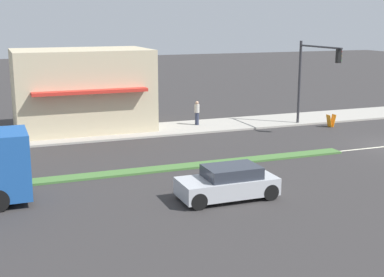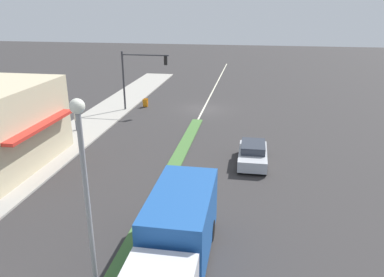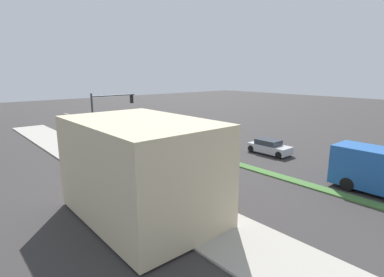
{
  "view_description": "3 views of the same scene",
  "coord_description": "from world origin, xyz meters",
  "views": [
    {
      "loc": [
        -23.83,
        21.69,
        7.17
      ],
      "look_at": [
        -1.73,
        13.21,
        1.85
      ],
      "focal_mm": 50.0,
      "sensor_mm": 36.0,
      "label": 1
    },
    {
      "loc": [
        -4.79,
        35.89,
        9.93
      ],
      "look_at": [
        -1.11,
        13.74,
        1.81
      ],
      "focal_mm": 35.0,
      "sensor_mm": 36.0,
      "label": 2
    },
    {
      "loc": [
        18.71,
        29.06,
        7.6
      ],
      "look_at": [
        1.6,
        9.22,
        1.82
      ],
      "focal_mm": 28.0,
      "sensor_mm": 36.0,
      "label": 3
    }
  ],
  "objects": [
    {
      "name": "delivery_truck",
      "position": [
        -2.2,
        23.85,
        1.47
      ],
      "size": [
        2.44,
        7.5,
        2.87
      ],
      "color": "silver",
      "rests_on": "ground"
    },
    {
      "name": "pedestrian",
      "position": [
        9.3,
        8.63,
        0.98
      ],
      "size": [
        0.34,
        0.34,
        1.63
      ],
      "color": "#282D42",
      "rests_on": "sidewalk_right"
    },
    {
      "name": "sedan_silver",
      "position": [
        -5.0,
        12.9,
        0.66
      ],
      "size": [
        1.83,
        3.99,
        1.36
      ],
      "color": "#B7BABF",
      "rests_on": "ground"
    },
    {
      "name": "warning_aframe_sign",
      "position": [
        5.95,
        0.2,
        0.43
      ],
      "size": [
        0.45,
        0.53,
        0.84
      ],
      "color": "orange",
      "rests_on": "ground"
    },
    {
      "name": "street_lamp",
      "position": [
        0.0,
        26.51,
        4.78
      ],
      "size": [
        0.44,
        0.44,
        7.37
      ],
      "color": "gray",
      "rests_on": "median_strip"
    },
    {
      "name": "traffic_signal_main",
      "position": [
        6.12,
        1.79,
        3.9
      ],
      "size": [
        4.59,
        0.34,
        5.6
      ],
      "color": "#333338",
      "rests_on": "sidewalk_right"
    },
    {
      "name": "lane_marking_center",
      "position": [
        0.0,
        0.0,
        0.0
      ],
      "size": [
        0.16,
        60.0,
        0.01
      ],
      "primitive_type": "cube",
      "color": "beige",
      "rests_on": "ground"
    },
    {
      "name": "sidewalk_right",
      "position": [
        9.0,
        18.5,
        0.06
      ],
      "size": [
        4.0,
        73.0,
        0.12
      ],
      "primitive_type": "cube",
      "color": "#A8A399",
      "rests_on": "ground"
    },
    {
      "name": "ground_plane",
      "position": [
        0.0,
        18.0,
        0.0
      ],
      "size": [
        160.0,
        160.0,
        0.0
      ],
      "primitive_type": "plane",
      "color": "#333030"
    }
  ]
}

